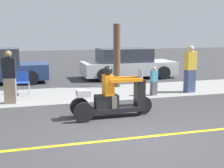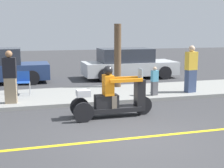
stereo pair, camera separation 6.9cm
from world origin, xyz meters
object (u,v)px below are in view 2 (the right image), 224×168
(spectator_end_of_line, at_px, (155,82))
(folding_chair_curbside, at_px, (23,80))
(spectator_with_child, at_px, (191,70))
(spectator_by_tree, at_px, (10,78))
(parked_car_lot_far, at_px, (128,64))
(tree_trunk, at_px, (118,56))
(motorcycle_trike, at_px, (112,99))

(spectator_end_of_line, height_order, folding_chair_curbside, spectator_end_of_line)
(spectator_with_child, distance_m, spectator_by_tree, 6.33)
(parked_car_lot_far, height_order, tree_trunk, tree_trunk)
(parked_car_lot_far, bearing_deg, motorcycle_trike, -112.14)
(motorcycle_trike, bearing_deg, spectator_end_of_line, 41.84)
(spectator_with_child, relative_size, spectator_by_tree, 1.04)
(motorcycle_trike, xyz_separation_m, spectator_end_of_line, (2.06, 1.85, 0.09))
(spectator_by_tree, bearing_deg, spectator_with_child, 0.22)
(spectator_by_tree, bearing_deg, spectator_end_of_line, -1.49)
(motorcycle_trike, bearing_deg, parked_car_lot_far, 67.86)
(motorcycle_trike, relative_size, spectator_with_child, 1.34)
(spectator_with_child, height_order, folding_chair_curbside, spectator_with_child)
(spectator_end_of_line, xyz_separation_m, tree_trunk, (-0.77, 1.96, 0.77))
(spectator_end_of_line, relative_size, parked_car_lot_far, 0.22)
(spectator_with_child, bearing_deg, spectator_by_tree, -179.78)
(folding_chair_curbside, bearing_deg, spectator_by_tree, -106.73)
(spectator_with_child, height_order, spectator_by_tree, spectator_with_child)
(tree_trunk, bearing_deg, motorcycle_trike, -108.78)
(motorcycle_trike, relative_size, folding_chair_curbside, 2.82)
(spectator_with_child, xyz_separation_m, tree_trunk, (-2.27, 1.81, 0.43))
(spectator_by_tree, bearing_deg, tree_trunk, 24.28)
(motorcycle_trike, height_order, parked_car_lot_far, parked_car_lot_far)
(spectator_end_of_line, distance_m, spectator_by_tree, 4.84)
(parked_car_lot_far, bearing_deg, tree_trunk, -116.48)
(folding_chair_curbside, relative_size, parked_car_lot_far, 0.18)
(spectator_with_child, bearing_deg, tree_trunk, 141.48)
(spectator_with_child, distance_m, tree_trunk, 2.93)
(spectator_with_child, distance_m, parked_car_lot_far, 4.69)
(motorcycle_trike, xyz_separation_m, tree_trunk, (1.29, 3.80, 0.86))
(folding_chair_curbside, height_order, tree_trunk, tree_trunk)
(motorcycle_trike, xyz_separation_m, folding_chair_curbside, (-2.38, 3.25, 0.11))
(motorcycle_trike, xyz_separation_m, spectator_with_child, (3.56, 2.00, 0.43))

